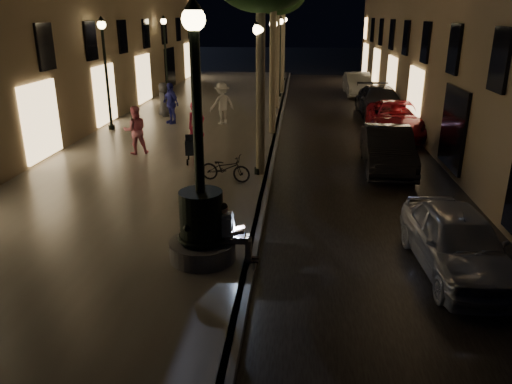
# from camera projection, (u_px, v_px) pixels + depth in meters

# --- Properties ---
(ground) EXTENTS (120.00, 120.00, 0.00)m
(ground) POSITION_uv_depth(u_px,v_px,m) (278.00, 132.00, 22.77)
(ground) COLOR black
(ground) RESTS_ON ground
(cobble_lane) EXTENTS (6.00, 45.00, 0.02)m
(cobble_lane) POSITION_uv_depth(u_px,v_px,m) (344.00, 133.00, 22.52)
(cobble_lane) COLOR black
(cobble_lane) RESTS_ON ground
(promenade) EXTENTS (8.00, 45.00, 0.20)m
(promenade) POSITION_uv_depth(u_px,v_px,m) (191.00, 128.00, 23.06)
(promenade) COLOR #646058
(promenade) RESTS_ON ground
(curb_strip) EXTENTS (0.25, 45.00, 0.20)m
(curb_strip) POSITION_uv_depth(u_px,v_px,m) (278.00, 130.00, 22.73)
(curb_strip) COLOR #59595B
(curb_strip) RESTS_ON ground
(fountain_lamppost) EXTENTS (1.40, 1.40, 5.21)m
(fountain_lamppost) POSITION_uv_depth(u_px,v_px,m) (201.00, 214.00, 10.25)
(fountain_lamppost) COLOR #59595B
(fountain_lamppost) RESTS_ON promenade
(seated_man_laptop) EXTENTS (0.90, 0.30, 1.27)m
(seated_man_laptop) POSITION_uv_depth(u_px,v_px,m) (231.00, 230.00, 10.31)
(seated_man_laptop) COLOR tan
(seated_man_laptop) RESTS_ON promenade
(lamp_curb_a) EXTENTS (0.36, 0.36, 4.81)m
(lamp_curb_a) POSITION_uv_depth(u_px,v_px,m) (259.00, 78.00, 15.13)
(lamp_curb_a) COLOR black
(lamp_curb_a) RESTS_ON promenade
(lamp_curb_b) EXTENTS (0.36, 0.36, 4.81)m
(lamp_curb_b) POSITION_uv_depth(u_px,v_px,m) (273.00, 57.00, 22.63)
(lamp_curb_b) COLOR black
(lamp_curb_b) RESTS_ON promenade
(lamp_curb_c) EXTENTS (0.36, 0.36, 4.81)m
(lamp_curb_c) POSITION_uv_depth(u_px,v_px,m) (280.00, 46.00, 30.14)
(lamp_curb_c) COLOR black
(lamp_curb_c) RESTS_ON promenade
(lamp_curb_d) EXTENTS (0.36, 0.36, 4.81)m
(lamp_curb_d) POSITION_uv_depth(u_px,v_px,m) (284.00, 39.00, 37.64)
(lamp_curb_d) COLOR black
(lamp_curb_d) RESTS_ON promenade
(lamp_left_b) EXTENTS (0.36, 0.36, 4.81)m
(lamp_left_b) POSITION_uv_depth(u_px,v_px,m) (105.00, 60.00, 21.33)
(lamp_left_b) COLOR black
(lamp_left_b) RESTS_ON promenade
(lamp_left_c) EXTENTS (0.36, 0.36, 4.81)m
(lamp_left_c) POSITION_uv_depth(u_px,v_px,m) (165.00, 45.00, 30.71)
(lamp_left_c) COLOR black
(lamp_left_c) RESTS_ON promenade
(stroller) EXTENTS (0.62, 1.19, 1.20)m
(stroller) POSITION_uv_depth(u_px,v_px,m) (193.00, 146.00, 17.15)
(stroller) COLOR black
(stroller) RESTS_ON promenade
(car_front) EXTENTS (1.84, 4.06, 1.35)m
(car_front) POSITION_uv_depth(u_px,v_px,m) (457.00, 241.00, 10.25)
(car_front) COLOR #B0B2B8
(car_front) RESTS_ON ground
(car_second) EXTENTS (1.75, 4.49, 1.46)m
(car_second) POSITION_uv_depth(u_px,v_px,m) (388.00, 149.00, 17.01)
(car_second) COLOR black
(car_second) RESTS_ON ground
(car_third) EXTENTS (2.82, 5.43, 1.46)m
(car_third) POSITION_uv_depth(u_px,v_px,m) (396.00, 119.00, 21.85)
(car_third) COLOR maroon
(car_third) RESTS_ON ground
(car_rear) EXTENTS (2.23, 5.27, 1.52)m
(car_rear) POSITION_uv_depth(u_px,v_px,m) (380.00, 102.00, 25.85)
(car_rear) COLOR #2A292E
(car_rear) RESTS_ON ground
(car_fifth) EXTENTS (1.64, 4.44, 1.45)m
(car_fifth) POSITION_uv_depth(u_px,v_px,m) (357.00, 84.00, 32.68)
(car_fifth) COLOR #9C9D98
(car_fifth) RESTS_ON ground
(pedestrian_red) EXTENTS (0.82, 0.79, 1.88)m
(pedestrian_red) POSITION_uv_depth(u_px,v_px,m) (196.00, 127.00, 18.37)
(pedestrian_red) COLOR #C2264F
(pedestrian_red) RESTS_ON promenade
(pedestrian_pink) EXTENTS (1.05, 0.96, 1.76)m
(pedestrian_pink) POSITION_uv_depth(u_px,v_px,m) (135.00, 130.00, 18.18)
(pedestrian_pink) COLOR pink
(pedestrian_pink) RESTS_ON promenade
(pedestrian_white) EXTENTS (1.41, 1.28, 1.91)m
(pedestrian_white) POSITION_uv_depth(u_px,v_px,m) (222.00, 103.00, 23.17)
(pedestrian_white) COLOR silver
(pedestrian_white) RESTS_ON promenade
(pedestrian_blue) EXTENTS (1.14, 1.09, 1.90)m
(pedestrian_blue) POSITION_uv_depth(u_px,v_px,m) (171.00, 103.00, 23.26)
(pedestrian_blue) COLOR #282C95
(pedestrian_blue) RESTS_ON promenade
(pedestrian_dark) EXTENTS (0.78, 0.95, 1.68)m
(pedestrian_dark) POSITION_uv_depth(u_px,v_px,m) (164.00, 99.00, 24.92)
(pedestrian_dark) COLOR #383A3E
(pedestrian_dark) RESTS_ON promenade
(bicycle) EXTENTS (1.67, 0.86, 0.83)m
(bicycle) POSITION_uv_depth(u_px,v_px,m) (225.00, 168.00, 15.32)
(bicycle) COLOR black
(bicycle) RESTS_ON promenade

